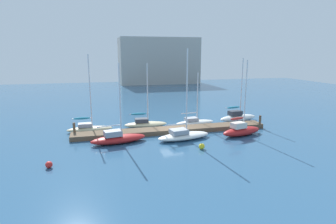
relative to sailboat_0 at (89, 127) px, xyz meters
The scene contains 14 objects.
ground_plane 9.73m from the sailboat_0, 15.08° to the right, with size 120.00×120.00×0.00m, color #2D567A.
dock_pier 9.72m from the sailboat_0, 15.08° to the right, with size 22.58×2.08×0.52m, color brown.
dock_piling_near_end 2.24m from the sailboat_0, 132.62° to the right, with size 0.28×0.28×1.59m, color brown.
dock_piling_far_end 20.56m from the sailboat_0, ahead, with size 0.28×0.28×1.59m, color brown.
sailboat_0 is the anchor object (origin of this frame).
sailboat_1 5.82m from the sailboat_0, 59.13° to the right, with size 5.92×2.72×8.12m.
sailboat_2 6.74m from the sailboat_0, ahead, with size 5.37×1.89×7.89m.
sailboat_3 11.24m from the sailboat_0, 28.94° to the right, with size 6.15×2.97×9.51m.
sailboat_4 13.04m from the sailboat_0, ahead, with size 5.37×2.14×6.65m.
sailboat_5 17.47m from the sailboat_0, 18.83° to the right, with size 5.26×2.69×8.30m.
sailboat_6 19.36m from the sailboat_0, ahead, with size 5.77×2.49×8.44m.
mooring_buoy_red 10.42m from the sailboat_0, 105.90° to the right, with size 0.55×0.55×0.55m, color red.
mooring_buoy_yellow 13.82m from the sailboat_0, 39.65° to the right, with size 0.57×0.57×0.57m, color yellow.
harbor_building_distant 55.32m from the sailboat_0, 69.43° to the left, with size 23.45×11.56×13.53m, color #ADA89E.
Camera 1 is at (-8.01, -29.95, 9.04)m, focal length 29.54 mm.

